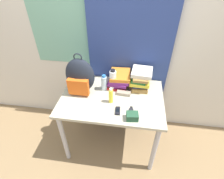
{
  "coord_description": "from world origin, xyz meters",
  "views": [
    {
      "loc": [
        0.21,
        -1.03,
        1.98
      ],
      "look_at": [
        0.0,
        0.38,
        0.86
      ],
      "focal_mm": 28.0,
      "sensor_mm": 36.0,
      "label": 1
    }
  ],
  "objects": [
    {
      "name": "book_stack_center",
      "position": [
        0.29,
        0.6,
        0.87
      ],
      "size": [
        0.24,
        0.29,
        0.22
      ],
      "color": "olive",
      "rests_on": "desk"
    },
    {
      "name": "desk",
      "position": [
        0.0,
        0.38,
        0.66
      ],
      "size": [
        1.09,
        0.75,
        0.76
      ],
      "color": "#B7B299",
      "rests_on": "ground_plane"
    },
    {
      "name": "curtain_blue",
      "position": [
        0.14,
        0.78,
        1.25
      ],
      "size": [
        0.93,
        0.04,
        2.5
      ],
      "color": "navy",
      "rests_on": "ground_plane"
    },
    {
      "name": "backpack",
      "position": [
        -0.35,
        0.43,
        0.95
      ],
      "size": [
        0.31,
        0.2,
        0.46
      ],
      "color": "#1E232D",
      "rests_on": "desk"
    },
    {
      "name": "sports_bottle",
      "position": [
        -0.01,
        0.52,
        0.88
      ],
      "size": [
        0.07,
        0.07,
        0.25
      ],
      "color": "white",
      "rests_on": "desk"
    },
    {
      "name": "cell_phone",
      "position": [
        0.09,
        0.17,
        0.77
      ],
      "size": [
        0.05,
        0.11,
        0.02
      ],
      "color": "black",
      "rests_on": "desk"
    },
    {
      "name": "book_stack_left",
      "position": [
        0.05,
        0.6,
        0.84
      ],
      "size": [
        0.25,
        0.29,
        0.16
      ],
      "color": "red",
      "rests_on": "desk"
    },
    {
      "name": "sunscreen_bottle",
      "position": [
        -0.0,
        0.3,
        0.84
      ],
      "size": [
        0.04,
        0.04,
        0.17
      ],
      "color": "yellow",
      "rests_on": "desk"
    },
    {
      "name": "water_bottle",
      "position": [
        -0.11,
        0.5,
        0.85
      ],
      "size": [
        0.06,
        0.06,
        0.19
      ],
      "color": "silver",
      "rests_on": "desk"
    },
    {
      "name": "wall_back",
      "position": [
        -0.0,
        0.84,
        1.25
      ],
      "size": [
        6.0,
        0.06,
        2.5
      ],
      "color": "silver",
      "rests_on": "ground_plane"
    },
    {
      "name": "camera_pouch",
      "position": [
        0.23,
        0.09,
        0.79
      ],
      "size": [
        0.12,
        0.1,
        0.07
      ],
      "color": "#234C33",
      "rests_on": "desk"
    },
    {
      "name": "sunglasses_case",
      "position": [
        0.12,
        0.43,
        0.78
      ],
      "size": [
        0.15,
        0.07,
        0.04
      ],
      "color": "gray",
      "rests_on": "desk"
    },
    {
      "name": "ground_plane",
      "position": [
        0.0,
        0.0,
        0.0
      ],
      "size": [
        12.0,
        12.0,
        0.0
      ],
      "primitive_type": "plane",
      "color": "#8C704C"
    },
    {
      "name": "wristwatch",
      "position": [
        0.21,
        0.2,
        0.77
      ],
      "size": [
        0.04,
        0.1,
        0.01
      ],
      "color": "black",
      "rests_on": "desk"
    }
  ]
}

